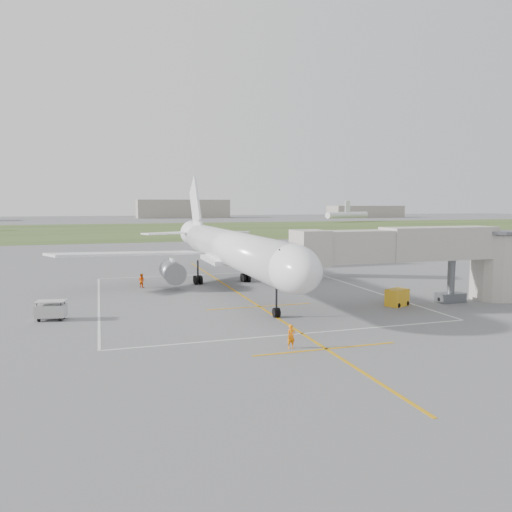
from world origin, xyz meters
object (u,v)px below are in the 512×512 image
object	(u,v)px
airliner	(230,249)
ramp_worker_wing	(142,281)
ramp_worker_nose	(291,336)
gpu_unit	(397,298)
jet_bridge	(432,253)
baggage_cart	(51,310)

from	to	relation	value
airliner	ramp_worker_wing	world-z (taller)	airliner
ramp_worker_nose	gpu_unit	bearing A→B (deg)	26.64
jet_bridge	ramp_worker_nose	world-z (taller)	jet_bridge
ramp_worker_wing	airliner	bearing A→B (deg)	-157.28
baggage_cart	ramp_worker_wing	xyz separation A→B (m)	(8.25, 13.72, -0.01)
airliner	gpu_unit	bearing A→B (deg)	-49.34
airliner	jet_bridge	size ratio (longest dim) A/B	2.00
airliner	ramp_worker_wing	size ratio (longest dim) A/B	29.30
jet_bridge	ramp_worker_nose	size ratio (longest dim) A/B	14.88
airliner	ramp_worker_nose	distance (m)	24.25
baggage_cart	ramp_worker_wing	distance (m)	16.01
airliner	ramp_worker_wing	xyz separation A→B (m)	(-9.42, 3.02, -3.59)
airliner	ramp_worker_wing	distance (m)	10.52
gpu_unit	ramp_worker_wing	distance (m)	27.62
gpu_unit	ramp_worker_wing	size ratio (longest dim) A/B	1.53
baggage_cart	ramp_worker_wing	size ratio (longest dim) A/B	1.56
jet_bridge	ramp_worker_wing	size ratio (longest dim) A/B	14.66
gpu_unit	ramp_worker_wing	world-z (taller)	ramp_worker_wing
jet_bridge	ramp_worker_nose	xyz separation A→B (m)	(-17.82, -9.64, -3.96)
gpu_unit	ramp_worker_nose	size ratio (longest dim) A/B	1.55
airliner	jet_bridge	bearing A→B (deg)	-42.19
airliner	jet_bridge	xyz separation A→B (m)	(15.72, -14.25, 0.35)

